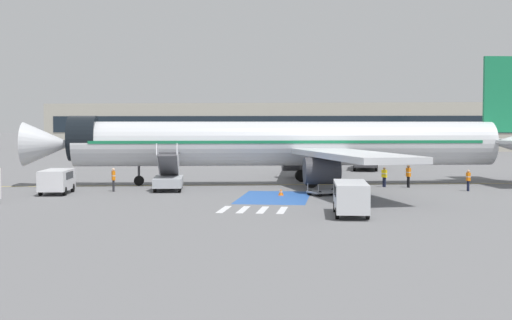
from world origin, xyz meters
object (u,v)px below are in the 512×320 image
object	(u,v)px
boarding_stairs_forward	(168,178)
service_van_1	(57,179)
baggage_cart	(327,192)
traffic_cone_0	(281,192)
service_van_2	(351,195)
ground_crew_3	(468,179)
fuel_tanker	(366,153)
airliner	(295,144)
terminal_building	(295,127)
ground_crew_0	(113,178)
ground_crew_2	(384,176)
ground_crew_1	(408,174)

from	to	relation	value
boarding_stairs_forward	service_van_1	bearing A→B (deg)	-164.91
baggage_cart	traffic_cone_0	distance (m)	3.36
service_van_2	ground_crew_3	world-z (taller)	service_van_2
traffic_cone_0	baggage_cart	bearing A→B (deg)	9.45
service_van_1	traffic_cone_0	bearing A→B (deg)	-6.29
boarding_stairs_forward	fuel_tanker	bearing A→B (deg)	48.63
airliner	traffic_cone_0	size ratio (longest dim) A/B	94.81
boarding_stairs_forward	baggage_cart	distance (m)	12.68
fuel_tanker	baggage_cart	size ratio (longest dim) A/B	3.56
boarding_stairs_forward	terminal_building	world-z (taller)	terminal_building
service_van_2	ground_crew_0	xyz separation A→B (m)	(-18.09, 12.25, -0.11)
baggage_cart	terminal_building	distance (m)	90.34
service_van_1	ground_crew_2	distance (m)	26.15
ground_crew_2	terminal_building	bearing A→B (deg)	-44.70
service_van_2	ground_crew_3	size ratio (longest dim) A/B	3.04
ground_crew_0	traffic_cone_0	bearing A→B (deg)	-125.80
fuel_tanker	ground_crew_2	distance (m)	22.91
service_van_2	baggage_cart	world-z (taller)	service_van_2
ground_crew_3	ground_crew_2	bearing A→B (deg)	-125.95
ground_crew_3	terminal_building	bearing A→B (deg)	-179.37
service_van_1	terminal_building	xyz separation A→B (m)	(11.59, 91.33, 3.48)
service_van_2	traffic_cone_0	xyz separation A→B (m)	(-4.97, 10.89, -0.92)
boarding_stairs_forward	ground_crew_3	distance (m)	23.43
fuel_tanker	terminal_building	size ratio (longest dim) A/B	0.11
ground_crew_0	fuel_tanker	bearing A→B (deg)	-64.32
terminal_building	airliner	bearing A→B (deg)	-86.13
ground_crew_0	ground_crew_1	xyz separation A→B (m)	(22.95, 6.26, 0.03)
traffic_cone_0	terminal_building	size ratio (longest dim) A/B	0.00
baggage_cart	service_van_2	bearing A→B (deg)	-28.28
boarding_stairs_forward	terminal_building	xyz separation A→B (m)	(4.00, 87.57, 3.62)
service_van_2	ground_crew_3	distance (m)	18.44
airliner	traffic_cone_0	world-z (taller)	airliner
traffic_cone_0	terminal_building	world-z (taller)	terminal_building
baggage_cart	ground_crew_2	bearing A→B (deg)	111.38
fuel_tanker	ground_crew_0	xyz separation A→B (m)	(-20.15, -29.38, -0.80)
airliner	boarding_stairs_forward	size ratio (longest dim) A/B	8.27
baggage_cart	ground_crew_0	distance (m)	16.47
fuel_tanker	ground_crew_2	xyz separation A→B (m)	(0.86, -22.88, -0.91)
service_van_2	ground_crew_1	xyz separation A→B (m)	(4.86, 18.51, -0.08)
fuel_tanker	service_van_2	size ratio (longest dim) A/B	2.10
fuel_tanker	ground_crew_2	size ratio (longest dim) A/B	6.45
boarding_stairs_forward	ground_crew_1	size ratio (longest dim) A/B	2.96
baggage_cart	boarding_stairs_forward	bearing A→B (deg)	-136.90
terminal_building	fuel_tanker	bearing A→B (deg)	-78.47
ground_crew_0	ground_crew_1	size ratio (longest dim) A/B	0.98
boarding_stairs_forward	ground_crew_2	xyz separation A→B (m)	(17.03, 5.04, -0.02)
ground_crew_3	terminal_building	xyz separation A→B (m)	(-19.32, 85.31, 3.63)
service_van_2	boarding_stairs_forward	bearing A→B (deg)	132.99
baggage_cart	ground_crew_1	bearing A→B (deg)	100.79
boarding_stairs_forward	ground_crew_3	world-z (taller)	boarding_stairs_forward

